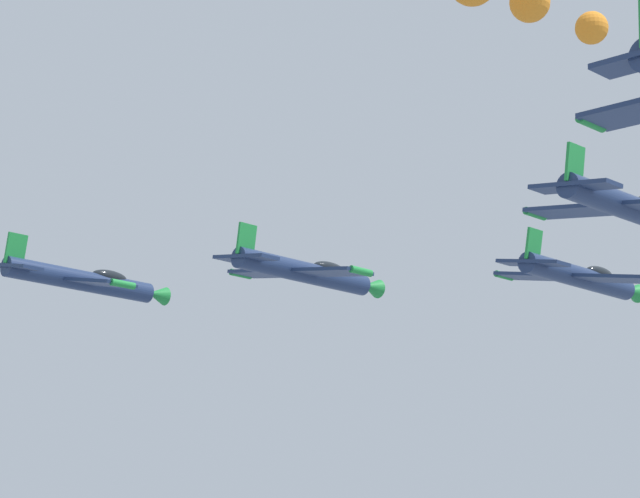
# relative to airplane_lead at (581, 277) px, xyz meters

# --- Properties ---
(airplane_lead) EXTENTS (9.45, 10.35, 2.93)m
(airplane_lead) POSITION_rel_airplane_lead_xyz_m (0.00, 0.00, 0.00)
(airplane_lead) COLOR navy
(airplane_left_inner) EXTENTS (9.50, 10.35, 2.77)m
(airplane_left_inner) POSITION_rel_airplane_lead_xyz_m (-9.93, -10.41, 0.22)
(airplane_left_inner) COLOR navy
(airplane_right_inner) EXTENTS (9.50, 10.35, 2.75)m
(airplane_right_inner) POSITION_rel_airplane_lead_xyz_m (8.77, -9.07, 0.03)
(airplane_right_inner) COLOR navy
(airplane_left_outer) EXTENTS (9.44, 10.35, 2.98)m
(airplane_left_outer) POSITION_rel_airplane_lead_xyz_m (-19.53, -17.78, 0.19)
(airplane_left_outer) COLOR navy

